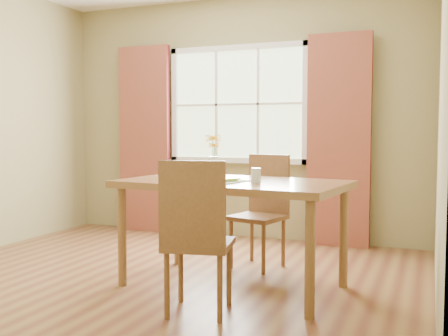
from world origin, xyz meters
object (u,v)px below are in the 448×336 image
dining_table (232,192)px  flower_vase (213,152)px  chair_far (263,205)px  water_glass (256,176)px  croissant_sandwich (215,171)px  chair_near (196,231)px

dining_table → flower_vase: (-0.26, 0.23, 0.29)m
chair_far → water_glass: chair_far is taller
dining_table → croissant_sandwich: 0.22m
croissant_sandwich → flower_vase: bearing=128.5°
dining_table → croissant_sandwich: bearing=-126.4°
dining_table → flower_vase: 0.46m
dining_table → water_glass: bearing=-19.4°
chair_near → flower_vase: size_ratio=2.92×
dining_table → croissant_sandwich: (-0.10, -0.11, 0.17)m
chair_near → croissant_sandwich: bearing=89.6°
chair_near → croissant_sandwich: 0.70m
chair_near → flower_vase: 1.09m
chair_near → water_glass: 0.71m
water_glass → flower_vase: 0.61m
water_glass → flower_vase: size_ratio=0.31×
chair_far → flower_vase: flower_vase is taller
dining_table → chair_near: 0.73m
chair_far → croissant_sandwich: bearing=-84.2°
dining_table → chair_far: bearing=94.9°
dining_table → water_glass: 0.28m
dining_table → water_glass: (0.22, -0.11, 0.14)m
chair_near → water_glass: size_ratio=9.35×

